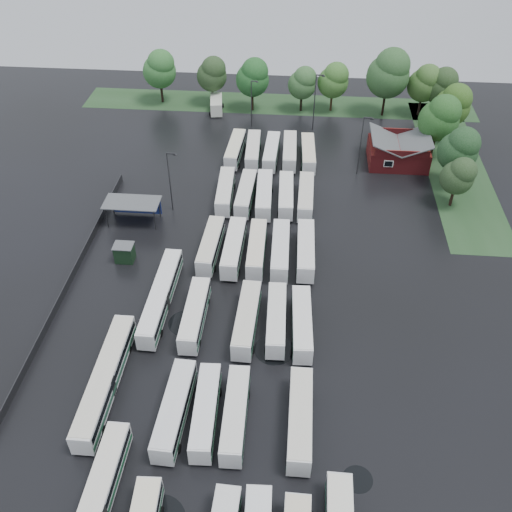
{
  "coord_description": "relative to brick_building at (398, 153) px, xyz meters",
  "views": [
    {
      "loc": [
        6.99,
        -46.28,
        50.66
      ],
      "look_at": [
        2.0,
        12.0,
        2.5
      ],
      "focal_mm": 40.0,
      "sensor_mm": 36.0,
      "label": 1
    }
  ],
  "objects": [
    {
      "name": "bus_r3c1",
      "position": [
        -25.3,
        -28.23,
        -0.18
      ],
      "size": [
        2.52,
        11.08,
        3.07
      ],
      "rotation": [
        0.0,
        0.0,
        -0.02
      ],
      "color": "silver",
      "rests_on": "ground"
    },
    {
      "name": "tree_north_1",
      "position": [
        -35.2,
        21.0,
        4.58
      ],
      "size": [
        6.05,
        6.05,
        10.02
      ],
      "color": "black",
      "rests_on": "ground"
    },
    {
      "name": "puddle_2",
      "position": [
        -29.63,
        -41.34,
        -1.86
      ],
      "size": [
        4.51,
        4.51,
        0.01
      ],
      "primitive_type": "cylinder",
      "color": "black",
      "rests_on": "ground"
    },
    {
      "name": "lamp_post_back_e",
      "position": [
        -14.56,
        11.18,
        4.44
      ],
      "size": [
        1.67,
        0.33,
        10.87
      ],
      "color": "#2D2D30",
      "rests_on": "ground"
    },
    {
      "name": "ground",
      "position": [
        -24.0,
        -42.77,
        -1.87
      ],
      "size": [
        160.0,
        160.0,
        0.0
      ],
      "primitive_type": "plane",
      "color": "black",
      "rests_on": "ground"
    },
    {
      "name": "bus_r1c2",
      "position": [
        -22.02,
        -55.01,
        -0.24
      ],
      "size": [
        2.45,
        10.66,
        2.96
      ],
      "rotation": [
        0.0,
        0.0,
        0.02
      ],
      "color": "silver",
      "rests_on": "ground"
    },
    {
      "name": "puddle_4",
      "position": [
        -9.81,
        -60.13,
        -1.86
      ],
      "size": [
        2.92,
        2.92,
        0.01
      ],
      "primitive_type": "cylinder",
      "color": "black",
      "rests_on": "ground"
    },
    {
      "name": "bus_r1c1",
      "position": [
        -25.07,
        -54.93,
        -0.25
      ],
      "size": [
        2.66,
        10.63,
        2.94
      ],
      "rotation": [
        0.0,
        0.0,
        0.04
      ],
      "color": "silver",
      "rests_on": "ground"
    },
    {
      "name": "bus_r4c4",
      "position": [
        -15.64,
        -14.56,
        -0.22
      ],
      "size": [
        2.41,
        10.77,
        2.99
      ],
      "rotation": [
        0.0,
        0.0,
        -0.01
      ],
      "color": "silver",
      "rests_on": "ground"
    },
    {
      "name": "artic_bus_west_c",
      "position": [
        -36.39,
        -51.86,
        -0.16
      ],
      "size": [
        2.4,
        16.63,
        3.08
      ],
      "rotation": [
        0.0,
        0.0,
        -0.0
      ],
      "color": "silver",
      "rests_on": "ground"
    },
    {
      "name": "tree_east_3",
      "position": [
        9.92,
        9.21,
        5.15
      ],
      "size": [
        6.59,
        6.59,
        10.91
      ],
      "color": "black",
      "rests_on": "ground"
    },
    {
      "name": "bus_r4c2",
      "position": [
        -22.1,
        -14.71,
        -0.16
      ],
      "size": [
        2.78,
        11.2,
        3.1
      ],
      "rotation": [
        0.0,
        0.0,
        0.04
      ],
      "color": "silver",
      "rests_on": "ground"
    },
    {
      "name": "artic_bus_west_a",
      "position": [
        -33.25,
        -65.6,
        -0.25
      ],
      "size": [
        2.42,
        15.76,
        2.92
      ],
      "rotation": [
        0.0,
        0.0,
        -0.01
      ],
      "color": "silver",
      "rests_on": "ground"
    },
    {
      "name": "tree_east_2",
      "position": [
        6.59,
        2.9,
        5.52
      ],
      "size": [
        6.93,
        6.93,
        11.48
      ],
      "color": "black",
      "rests_on": "ground"
    },
    {
      "name": "tree_east_4",
      "position": [
        6.45,
        19.31,
        4.83
      ],
      "size": [
        6.29,
        6.29,
        10.41
      ],
      "color": "black",
      "rests_on": "ground"
    },
    {
      "name": "bus_r2c2",
      "position": [
        -22.16,
        -41.7,
        -0.17
      ],
      "size": [
        2.67,
        11.12,
        3.08
      ],
      "rotation": [
        0.0,
        0.0,
        -0.03
      ],
      "color": "silver",
      "rests_on": "ground"
    },
    {
      "name": "bus_r2c4",
      "position": [
        -15.61,
        -41.77,
        -0.23
      ],
      "size": [
        2.77,
        10.76,
        2.97
      ],
      "rotation": [
        0.0,
        0.0,
        0.05
      ],
      "color": "silver",
      "rests_on": "ground"
    },
    {
      "name": "brick_building",
      "position": [
        0.0,
        0.0,
        0.0
      ],
      "size": [
        10.07,
        8.6,
        5.39
      ],
      "color": "maroon",
      "rests_on": "ground"
    },
    {
      "name": "lamp_post_nw",
      "position": [
        -35.97,
        -17.49,
        3.9
      ],
      "size": [
        1.53,
        0.3,
        9.93
      ],
      "color": "#2D2D30",
      "rests_on": "ground"
    },
    {
      "name": "grass_strip_east",
      "position": [
        10.0,
        0.03,
        -1.86
      ],
      "size": [
        10.0,
        50.0,
        0.01
      ],
      "primitive_type": "cube",
      "color": "#224220",
      "rests_on": "ground"
    },
    {
      "name": "lamp_post_back_w",
      "position": [
        -26.39,
        11.51,
        3.46
      ],
      "size": [
        1.41,
        0.27,
        9.17
      ],
      "color": "#2D2D30",
      "rests_on": "ground"
    },
    {
      "name": "bus_r2c3",
      "position": [
        -18.66,
        -41.34,
        -0.26
      ],
      "size": [
        2.54,
        10.57,
        2.93
      ],
      "rotation": [
        0.0,
        0.0,
        0.03
      ],
      "color": "silver",
      "rests_on": "ground"
    },
    {
      "name": "bus_r5c4",
      "position": [
        -15.48,
        -0.99,
        -0.24
      ],
      "size": [
        2.73,
        10.74,
        2.96
      ],
      "rotation": [
        0.0,
        0.0,
        0.05
      ],
      "color": "silver",
      "rests_on": "ground"
    },
    {
      "name": "bus_r4c3",
      "position": [
        -18.72,
        -14.41,
        -0.26
      ],
      "size": [
        2.58,
        10.58,
        2.93
      ],
      "rotation": [
        0.0,
        0.0,
        0.03
      ],
      "color": "silver",
      "rests_on": "ground"
    },
    {
      "name": "grass_strip_north",
      "position": [
        -22.0,
        22.03,
        -1.86
      ],
      "size": [
        80.0,
        10.0,
        0.01
      ],
      "primitive_type": "cube",
      "color": "#224220",
      "rests_on": "ground"
    },
    {
      "name": "bus_r3c3",
      "position": [
        -18.87,
        -28.22,
        -0.17
      ],
      "size": [
        2.57,
        11.1,
        3.08
      ],
      "rotation": [
        0.0,
        0.0,
        0.02
      ],
      "color": "silver",
      "rests_on": "ground"
    },
    {
      "name": "bus_r5c0",
      "position": [
        -28.25,
        -0.61,
        -0.23
      ],
      "size": [
        2.77,
        10.78,
        2.97
      ],
      "rotation": [
        0.0,
        0.0,
        -0.05
      ],
      "color": "silver",
      "rests_on": "ground"
    },
    {
      "name": "bus_r2c0",
      "position": [
        -28.48,
        -41.42,
        -0.21
      ],
      "size": [
        2.32,
        10.81,
        3.01
      ],
      "rotation": [
        0.0,
        0.0,
        -0.0
      ],
      "color": "silver",
      "rests_on": "ground"
    },
    {
      "name": "bus_r5c1",
      "position": [
        -25.09,
        -0.76,
        -0.23
      ],
      "size": [
        2.66,
        10.79,
        2.98
      ],
      "rotation": [
        0.0,
        0.0,
        0.04
      ],
      "color": "silver",
      "rests_on": "ground"
    },
    {
      "name": "minibus",
      "position": [
        -34.13,
        17.52,
        -0.36
      ],
      "size": [
        3.14,
        6.49,
        2.72
      ],
      "rotation": [
        0.0,
        0.0,
        0.14
      ],
      "color": "silver",
      "rests_on": "ground"
    },
    {
      "name": "tree_north_4",
      "position": [
        -10.99,
        19.86,
        4.59
      ],
      "size": [
        6.06,
        6.06,
        10.03
      ],
      "color": "#372617",
      "rests_on": "ground"
    },
    {
      "name": "utility_hut",
      "position": [
        -40.2,
        -30.17,
        -0.55
      ],
      "size": [
        2.7,
        2.2,
        2.62
      ],
      "color": "black",
      "rests_on": "ground"
    },
    {
      "name": "tree_east_1",
      "position": [
        8.08,
        -6.88,
        4.92
      ],
      "size": [
        6.37,
        6.37,
        10.54
      ],
      "color": "#311F12",
      "rests_on": "ground"
    },
    {
      "name": "tree_north_2",
      "position": [
        -26.78,
        18.68,
        5.11
      ],
      "size": [
        6.55,
        6.55,
        10.85
      ],
      "color": "black",
      "rests_on": "ground"
    },
    {
      "name": "bus_r1c4",
      "position": [
        -15.48,
        -55.05,
        -0.17
      ],
      "size": [
        2.39,
        11.11,
        3.09
      ],
      "rotation": [
        0.0,
        0.0,
        0.0
      ],
      "color": "silver",
      "rests_on": "ground"
    },
    {
      "name": "bus_r3c0",
      "position": [
        -28.55,
        -27.91,
        -0.24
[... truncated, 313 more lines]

